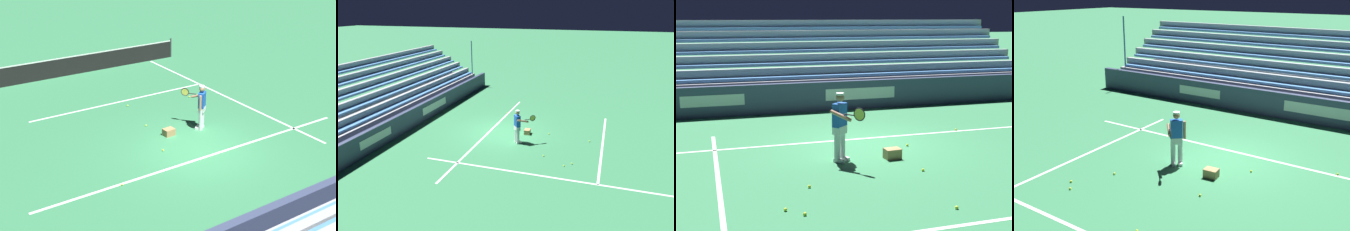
{
  "view_description": "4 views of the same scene",
  "coord_description": "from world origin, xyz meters",
  "views": [
    {
      "loc": [
        -8.56,
        -11.36,
        7.4
      ],
      "look_at": [
        -0.68,
        0.84,
        1.17
      ],
      "focal_mm": 50.0,
      "sensor_mm": 36.0,
      "label": 1
    },
    {
      "loc": [
        15.81,
        5.58,
        6.59
      ],
      "look_at": [
        0.47,
        0.57,
        1.15
      ],
      "focal_mm": 35.0,
      "sensor_mm": 36.0,
      "label": 2
    },
    {
      "loc": [
        4.29,
        12.06,
        3.53
      ],
      "look_at": [
        0.65,
        0.07,
        0.86
      ],
      "focal_mm": 50.0,
      "sensor_mm": 36.0,
      "label": 3
    },
    {
      "loc": [
        -5.1,
        10.66,
        5.2
      ],
      "look_at": [
        1.3,
        0.86,
        1.43
      ],
      "focal_mm": 42.0,
      "sensor_mm": 36.0,
      "label": 4
    }
  ],
  "objects": [
    {
      "name": "ground_plane",
      "position": [
        0.0,
        0.0,
        0.0
      ],
      "size": [
        160.0,
        160.0,
        0.0
      ],
      "primitive_type": "plane",
      "color": "#337A4C"
    },
    {
      "name": "court_baseline_white",
      "position": [
        0.0,
        -0.5,
        0.0
      ],
      "size": [
        12.0,
        0.1,
        0.01
      ],
      "primitive_type": "cube",
      "color": "white",
      "rests_on": "ground"
    },
    {
      "name": "court_sideline_white",
      "position": [
        4.11,
        4.0,
        0.0
      ],
      "size": [
        0.1,
        12.0,
        0.01
      ],
      "primitive_type": "cube",
      "color": "white",
      "rests_on": "ground"
    },
    {
      "name": "court_service_line_white",
      "position": [
        0.0,
        5.5,
        0.0
      ],
      "size": [
        8.22,
        0.1,
        0.01
      ],
      "primitive_type": "cube",
      "color": "white",
      "rests_on": "ground"
    },
    {
      "name": "back_wall_sponsor_board",
      "position": [
        0.0,
        -4.91,
        0.55
      ],
      "size": [
        20.07,
        0.25,
        1.1
      ],
      "color": "#384260",
      "rests_on": "ground"
    },
    {
      "name": "bleacher_stand",
      "position": [
        0.0,
        -7.54,
        0.79
      ],
      "size": [
        19.07,
        4.0,
        3.85
      ],
      "color": "#9EA3A8",
      "rests_on": "ground"
    },
    {
      "name": "tennis_player",
      "position": [
        1.15,
        1.4,
        0.89
      ],
      "size": [
        0.66,
        1.04,
        1.71
      ],
      "color": "silver",
      "rests_on": "ground"
    },
    {
      "name": "ball_box_cardboard",
      "position": [
        -0.17,
        1.57,
        0.13
      ],
      "size": [
        0.42,
        0.33,
        0.26
      ],
      "primitive_type": "cube",
      "rotation": [
        0.0,
        0.0,
        0.07
      ],
      "color": "#A87F51",
      "rests_on": "ground"
    },
    {
      "name": "tennis_ball_stray_back",
      "position": [
        -0.47,
        2.7,
        0.03
      ],
      "size": [
        0.07,
        0.07,
        0.07
      ],
      "primitive_type": "sphere",
      "color": "#CCE533",
      "rests_on": "ground"
    },
    {
      "name": "tennis_ball_toward_net",
      "position": [
        2.98,
        4.02,
        0.03
      ],
      "size": [
        0.07,
        0.07,
        0.07
      ],
      "primitive_type": "sphere",
      "color": "#CCE533",
      "rests_on": "ground"
    },
    {
      "name": "tennis_ball_by_box",
      "position": [
        -3.23,
        -0.58,
        0.03
      ],
      "size": [
        0.07,
        0.07,
        0.07
      ],
      "primitive_type": "sphere",
      "color": "#CCE533",
      "rests_on": "ground"
    },
    {
      "name": "tennis_ball_on_baseline",
      "position": [
        2.29,
        2.98,
        0.03
      ],
      "size": [
        0.07,
        0.07,
        0.07
      ],
      "primitive_type": "sphere",
      "color": "#CCE533",
      "rests_on": "ground"
    },
    {
      "name": "tennis_ball_far_right",
      "position": [
        -1.02,
        0.63,
        0.03
      ],
      "size": [
        0.07,
        0.07,
        0.07
      ],
      "primitive_type": "sphere",
      "color": "#CCE533",
      "rests_on": "ground"
    },
    {
      "name": "tennis_ball_near_player",
      "position": [
        -0.1,
        4.86,
        0.03
      ],
      "size": [
        0.07,
        0.07,
        0.07
      ],
      "primitive_type": "sphere",
      "color": "#CCE533",
      "rests_on": "ground"
    },
    {
      "name": "tennis_ball_midcourt",
      "position": [
        2.68,
        4.32,
        0.03
      ],
      "size": [
        0.07,
        0.07,
        0.07
      ],
      "primitive_type": "sphere",
      "color": "#CCE533",
      "rests_on": "ground"
    }
  ]
}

